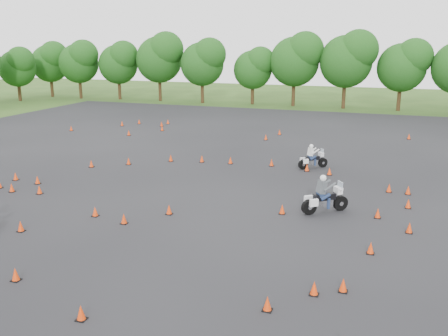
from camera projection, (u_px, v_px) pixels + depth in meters
name	position (u px, v px, depth m)	size (l,w,h in m)	color
ground	(197.00, 211.00, 24.11)	(140.00, 140.00, 0.00)	#2D5119
asphalt_pad	(235.00, 180.00, 29.60)	(62.00, 62.00, 0.00)	black
treeline	(365.00, 73.00, 53.41)	(87.04, 32.59, 11.14)	#1A4714
traffic_cones	(228.00, 175.00, 29.71)	(36.25, 33.37, 0.45)	red
rider_grey	(325.00, 193.00, 23.74)	(2.46, 0.76, 1.90)	#454A4E
rider_white	(313.00, 156.00, 32.03)	(2.07, 0.63, 1.59)	silver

